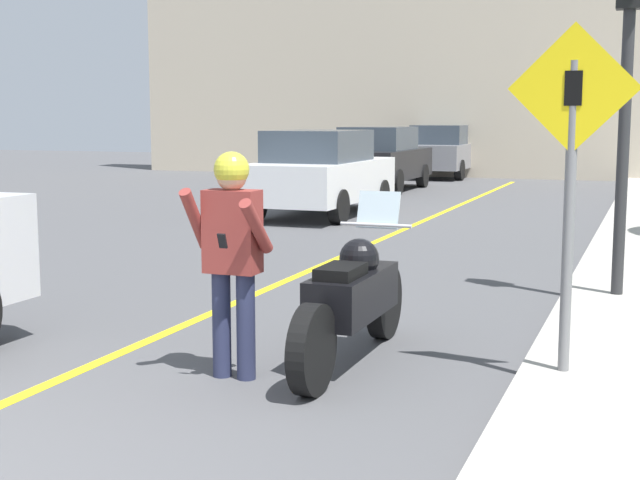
{
  "coord_description": "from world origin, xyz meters",
  "views": [
    {
      "loc": [
        3.49,
        -3.08,
        1.93
      ],
      "look_at": [
        0.94,
        3.62,
        0.94
      ],
      "focal_mm": 50.0,
      "sensor_mm": 36.0,
      "label": 1
    }
  ],
  "objects_px": {
    "crossing_sign": "(571,165)",
    "traffic_light": "(628,45)",
    "motorcycle": "(353,299)",
    "parked_car_black": "(380,158)",
    "parked_car_grey": "(443,151)",
    "person_biker": "(232,242)",
    "parked_car_white": "(321,172)"
  },
  "relations": [
    {
      "from": "crossing_sign",
      "to": "traffic_light",
      "type": "distance_m",
      "value": 3.28
    },
    {
      "from": "motorcycle",
      "to": "parked_car_black",
      "type": "relative_size",
      "value": 0.57
    },
    {
      "from": "traffic_light",
      "to": "parked_car_grey",
      "type": "xyz_separation_m",
      "value": [
        -6.21,
        18.8,
        -1.79
      ]
    },
    {
      "from": "parked_car_grey",
      "to": "motorcycle",
      "type": "bearing_deg",
      "value": -78.73
    },
    {
      "from": "person_biker",
      "to": "parked_car_grey",
      "type": "relative_size",
      "value": 0.4
    },
    {
      "from": "parked_car_black",
      "to": "crossing_sign",
      "type": "bearing_deg",
      "value": -68.59
    },
    {
      "from": "traffic_light",
      "to": "parked_car_black",
      "type": "distance_m",
      "value": 14.81
    },
    {
      "from": "parked_car_white",
      "to": "parked_car_black",
      "type": "bearing_deg",
      "value": 96.48
    },
    {
      "from": "parked_car_black",
      "to": "person_biker",
      "type": "bearing_deg",
      "value": -76.54
    },
    {
      "from": "person_biker",
      "to": "traffic_light",
      "type": "distance_m",
      "value": 4.84
    },
    {
      "from": "parked_car_white",
      "to": "crossing_sign",
      "type": "bearing_deg",
      "value": -60.33
    },
    {
      "from": "person_biker",
      "to": "parked_car_grey",
      "type": "xyz_separation_m",
      "value": [
        -3.66,
        22.58,
        -0.17
      ]
    },
    {
      "from": "crossing_sign",
      "to": "parked_car_black",
      "type": "relative_size",
      "value": 0.59
    },
    {
      "from": "parked_car_white",
      "to": "parked_car_black",
      "type": "relative_size",
      "value": 1.0
    },
    {
      "from": "person_biker",
      "to": "traffic_light",
      "type": "height_order",
      "value": "traffic_light"
    },
    {
      "from": "parked_car_grey",
      "to": "person_biker",
      "type": "bearing_deg",
      "value": -80.79
    },
    {
      "from": "person_biker",
      "to": "motorcycle",
      "type": "bearing_deg",
      "value": 45.46
    },
    {
      "from": "traffic_light",
      "to": "parked_car_grey",
      "type": "bearing_deg",
      "value": 108.28
    },
    {
      "from": "motorcycle",
      "to": "person_biker",
      "type": "height_order",
      "value": "person_biker"
    },
    {
      "from": "motorcycle",
      "to": "parked_car_white",
      "type": "bearing_deg",
      "value": 112.16
    },
    {
      "from": "motorcycle",
      "to": "crossing_sign",
      "type": "bearing_deg",
      "value": -0.9
    },
    {
      "from": "crossing_sign",
      "to": "parked_car_black",
      "type": "distance_m",
      "value": 17.46
    },
    {
      "from": "parked_car_white",
      "to": "parked_car_grey",
      "type": "relative_size",
      "value": 1.0
    },
    {
      "from": "motorcycle",
      "to": "parked_car_black",
      "type": "height_order",
      "value": "parked_car_black"
    },
    {
      "from": "motorcycle",
      "to": "parked_car_grey",
      "type": "distance_m",
      "value": 22.3
    },
    {
      "from": "person_biker",
      "to": "parked_car_white",
      "type": "relative_size",
      "value": 0.4
    },
    {
      "from": "parked_car_black",
      "to": "parked_car_grey",
      "type": "distance_m",
      "value": 5.67
    },
    {
      "from": "traffic_light",
      "to": "parked_car_white",
      "type": "distance_m",
      "value": 9.18
    },
    {
      "from": "person_biker",
      "to": "traffic_light",
      "type": "bearing_deg",
      "value": 56.02
    },
    {
      "from": "motorcycle",
      "to": "parked_car_white",
      "type": "relative_size",
      "value": 0.57
    },
    {
      "from": "motorcycle",
      "to": "parked_car_black",
      "type": "distance_m",
      "value": 16.9
    },
    {
      "from": "crossing_sign",
      "to": "parked_car_grey",
      "type": "xyz_separation_m",
      "value": [
        -5.98,
        21.9,
        -0.74
      ]
    }
  ]
}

